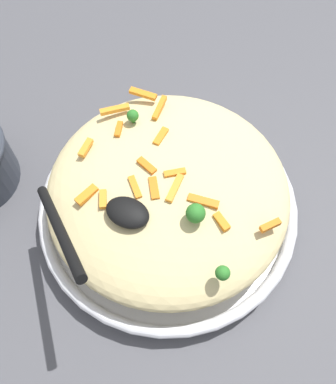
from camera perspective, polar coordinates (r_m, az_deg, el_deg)
The scene contains 23 objects.
ground_plane at distance 0.64m, azimuth 0.00°, elevation -2.90°, with size 2.40×2.40×0.00m, color #4C4C51.
serving_bowl at distance 0.62m, azimuth 0.00°, elevation -2.10°, with size 0.37×0.37×0.04m.
pasta_mound at distance 0.58m, azimuth 0.00°, elevation 0.24°, with size 0.33×0.33×0.08m, color #DBC689.
carrot_piece_0 at distance 0.54m, azimuth 0.93°, elevation 2.57°, with size 0.03×0.01×0.01m, color orange.
carrot_piece_1 at distance 0.54m, azimuth -10.90°, elevation -0.37°, with size 0.03×0.01×0.01m, color orange.
carrot_piece_2 at distance 0.53m, azimuth 4.76°, elevation -1.24°, with size 0.04×0.01×0.01m, color orange.
carrot_piece_3 at distance 0.54m, azimuth -4.46°, elevation 0.62°, with size 0.03×0.01×0.01m, color orange.
carrot_piece_4 at distance 0.58m, azimuth -11.02°, elevation 5.90°, with size 0.03×0.01×0.01m, color orange.
carrot_piece_5 at distance 0.61m, azimuth -7.20°, elevation 10.98°, with size 0.04×0.01×0.01m, color orange.
carrot_piece_6 at distance 0.53m, azimuth -8.75°, elevation -0.96°, with size 0.03×0.01×0.01m, color orange.
carrot_piece_7 at distance 0.59m, azimuth -6.65°, elevation 8.41°, with size 0.02×0.01×0.01m, color orange.
carrot_piece_8 at distance 0.58m, azimuth -0.98°, elevation 7.51°, with size 0.03×0.01×0.01m, color orange.
carrot_piece_9 at distance 0.53m, azimuth 13.61°, elevation -4.39°, with size 0.03×0.01×0.01m, color orange.
carrot_piece_10 at distance 0.53m, azimuth -1.89°, elevation 0.50°, with size 0.03×0.01×0.01m, color orange.
carrot_piece_11 at distance 0.53m, azimuth 0.92°, elevation 0.53°, with size 0.04×0.01×0.01m, color orange.
carrot_piece_12 at distance 0.55m, azimuth -2.88°, elevation 3.56°, with size 0.03×0.01×0.01m, color orange.
carrot_piece_13 at distance 0.63m, azimuth -3.38°, elevation 13.07°, with size 0.04×0.01×0.01m, color orange.
carrot_piece_14 at distance 0.52m, azimuth 7.22°, elevation -3.99°, with size 0.02×0.01×0.01m, color orange.
carrot_piece_15 at distance 0.61m, azimuth -1.15°, elevation 11.26°, with size 0.04×0.01×0.01m, color orange.
broccoli_floret_0 at distance 0.49m, azimuth 7.37°, elevation -10.78°, with size 0.02×0.02×0.02m.
broccoli_floret_1 at distance 0.50m, azimuth 3.74°, elevation -2.91°, with size 0.02×0.02×0.03m.
broccoli_floret_2 at distance 0.59m, azimuth -4.77°, elevation 10.19°, with size 0.02×0.02×0.02m.
serving_spoon at distance 0.50m, azimuth -8.79°, elevation -3.51°, with size 0.14×0.14×0.09m.
Camera 1 is at (-0.12, 0.25, 0.58)m, focal length 39.60 mm.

